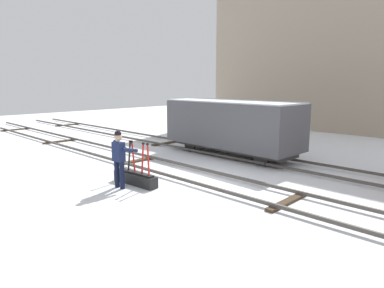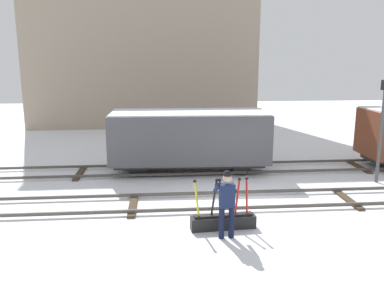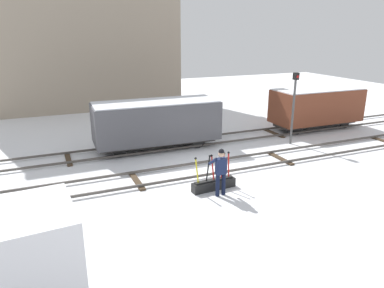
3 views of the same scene
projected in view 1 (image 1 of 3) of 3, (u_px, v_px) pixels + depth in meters
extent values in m
plane|color=white|center=(196.00, 178.00, 11.77)|extent=(60.00, 60.00, 0.00)
cube|color=#4C4742|center=(181.00, 179.00, 11.24)|extent=(44.00, 0.07, 0.10)
cube|color=#4C4742|center=(209.00, 171.00, 12.25)|extent=(44.00, 0.07, 0.10)
cube|color=#423323|center=(16.00, 130.00, 23.89)|extent=(0.24, 1.94, 0.08)
cube|color=#423323|center=(61.00, 141.00, 19.04)|extent=(0.24, 1.94, 0.08)
cube|color=#423323|center=(135.00, 161.00, 14.19)|extent=(0.24, 1.94, 0.08)
cube|color=#423323|center=(287.00, 202.00, 9.34)|extent=(0.24, 1.94, 0.08)
cube|color=#4C4742|center=(247.00, 160.00, 13.92)|extent=(44.00, 0.07, 0.10)
cube|color=#4C4742|center=(267.00, 155.00, 14.93)|extent=(44.00, 0.07, 0.10)
cube|color=#423323|center=(68.00, 125.00, 26.56)|extent=(0.24, 1.94, 0.08)
cube|color=#423323|center=(166.00, 143.00, 18.48)|extent=(0.24, 1.94, 0.08)
cube|color=black|center=(135.00, 179.00, 11.06)|extent=(1.82, 0.49, 0.36)
cube|color=black|center=(135.00, 173.00, 11.03)|extent=(1.63, 0.31, 0.06)
cylinder|color=yellow|center=(120.00, 155.00, 11.41)|extent=(0.18, 0.07, 1.05)
sphere|color=black|center=(119.00, 139.00, 11.35)|extent=(0.09, 0.09, 0.09)
cylinder|color=black|center=(129.00, 157.00, 11.11)|extent=(0.20, 0.07, 1.05)
sphere|color=black|center=(130.00, 141.00, 10.97)|extent=(0.09, 0.09, 0.09)
cylinder|color=red|center=(133.00, 158.00, 10.98)|extent=(0.17, 0.07, 1.05)
sphere|color=black|center=(132.00, 142.00, 10.92)|extent=(0.09, 0.09, 0.09)
cylinder|color=red|center=(143.00, 160.00, 10.69)|extent=(0.16, 0.07, 1.05)
sphere|color=black|center=(143.00, 144.00, 10.57)|extent=(0.09, 0.09, 0.09)
cylinder|color=red|center=(148.00, 161.00, 10.52)|extent=(0.10, 0.06, 1.05)
sphere|color=black|center=(148.00, 144.00, 10.44)|extent=(0.09, 0.09, 0.09)
cylinder|color=#111831|center=(117.00, 174.00, 10.70)|extent=(0.15, 0.15, 0.86)
cylinder|color=#111831|center=(122.00, 175.00, 10.53)|extent=(0.15, 0.15, 0.86)
cube|color=#192347|center=(119.00, 152.00, 10.48)|extent=(0.40, 0.27, 0.61)
sphere|color=tan|center=(118.00, 137.00, 10.40)|extent=(0.23, 0.23, 0.23)
sphere|color=black|center=(118.00, 134.00, 10.38)|extent=(0.21, 0.21, 0.21)
cylinder|color=#192347|center=(120.00, 145.00, 10.77)|extent=(0.15, 0.54, 0.42)
cylinder|color=#192347|center=(130.00, 150.00, 10.55)|extent=(0.15, 0.59, 0.24)
cube|color=gray|center=(319.00, 40.00, 25.09)|extent=(15.15, 5.77, 12.89)
cube|color=#2D2B28|center=(231.00, 147.00, 15.35)|extent=(6.06, 1.58, 0.20)
cube|color=#4C4C51|center=(232.00, 124.00, 15.16)|extent=(6.41, 2.50, 1.94)
cube|color=silver|center=(232.00, 101.00, 14.99)|extent=(6.28, 2.40, 0.06)
cylinder|color=black|center=(190.00, 144.00, 16.40)|extent=(0.70, 0.12, 0.70)
cylinder|color=black|center=(208.00, 141.00, 17.26)|extent=(0.70, 0.12, 0.70)
cylinder|color=black|center=(261.00, 157.00, 13.47)|extent=(0.70, 0.12, 0.70)
cylinder|color=black|center=(278.00, 153.00, 14.32)|extent=(0.70, 0.12, 0.70)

